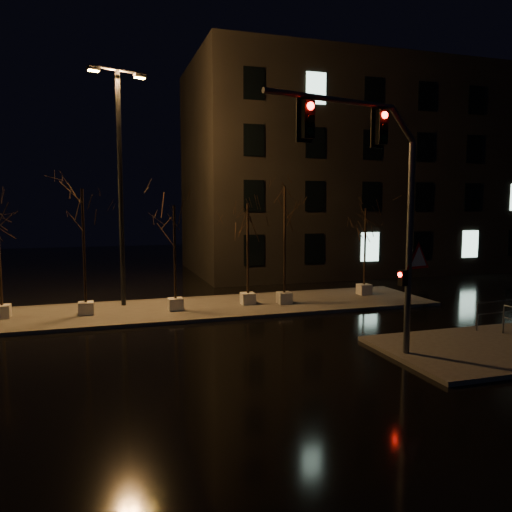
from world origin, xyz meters
name	(u,v)px	position (x,y,z in m)	size (l,w,h in m)	color
ground	(246,342)	(0.00, 0.00, 0.00)	(90.00, 90.00, 0.00)	black
median	(211,308)	(0.00, 6.00, 0.07)	(22.00, 5.00, 0.15)	#4C4B44
sidewalk_corner	(485,349)	(7.50, -3.50, 0.07)	(7.00, 5.00, 0.15)	#4C4B44
building	(354,172)	(14.00, 18.00, 7.50)	(25.00, 12.00, 15.00)	black
tree_1	(83,217)	(-5.64, 5.87, 4.44)	(1.80, 1.80, 5.65)	silver
tree_2	(174,229)	(-1.74, 5.59, 3.88)	(1.80, 1.80, 4.92)	silver
tree_3	(248,226)	(1.82, 5.94, 3.95)	(1.80, 1.80, 5.01)	silver
tree_4	(285,212)	(3.58, 5.57, 4.61)	(1.80, 1.80, 5.87)	silver
tree_5	(365,228)	(8.55, 6.58, 3.76)	(1.80, 1.80, 4.75)	silver
traffic_signal_mast	(382,194)	(3.26, -3.57, 5.29)	(6.29, 1.47, 7.83)	#515458
streetlight_main	(120,171)	(-3.97, 7.48, 6.52)	(2.70, 1.16, 11.04)	black
guard_rail_a	(501,310)	(10.00, -1.50, 0.86)	(2.50, 0.29, 1.08)	#515458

